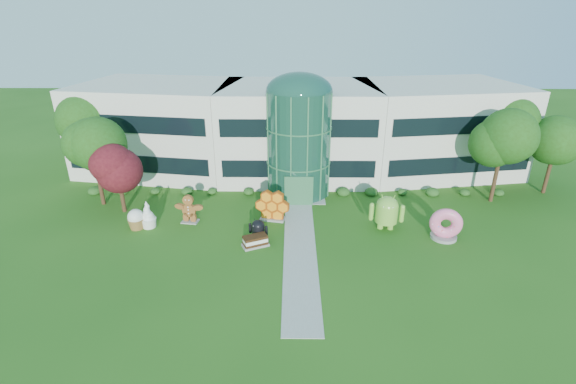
# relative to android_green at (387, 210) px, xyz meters

# --- Properties ---
(ground) EXTENTS (140.00, 140.00, 0.00)m
(ground) POSITION_rel_android_green_xyz_m (-7.03, -4.57, -1.65)
(ground) COLOR #215114
(ground) RESTS_ON ground
(building) EXTENTS (46.00, 15.00, 9.30)m
(building) POSITION_rel_android_green_xyz_m (-7.03, 13.43, 3.00)
(building) COLOR beige
(building) RESTS_ON ground
(atrium) EXTENTS (6.00, 6.00, 9.80)m
(atrium) POSITION_rel_android_green_xyz_m (-7.03, 7.43, 3.25)
(atrium) COLOR #194738
(atrium) RESTS_ON ground
(walkway) EXTENTS (2.40, 20.00, 0.04)m
(walkway) POSITION_rel_android_green_xyz_m (-7.03, -2.57, -1.63)
(walkway) COLOR #9E9E93
(walkway) RESTS_ON ground
(tree_red) EXTENTS (4.00, 4.00, 6.00)m
(tree_red) POSITION_rel_android_green_xyz_m (-22.53, 2.93, 1.35)
(tree_red) COLOR #3F0C14
(tree_red) RESTS_ON ground
(trees_backdrop) EXTENTS (52.00, 8.00, 8.40)m
(trees_backdrop) POSITION_rel_android_green_xyz_m (-7.03, 8.43, 2.55)
(trees_backdrop) COLOR #204411
(trees_backdrop) RESTS_ON ground
(android_green) EXTENTS (3.17, 2.35, 3.31)m
(android_green) POSITION_rel_android_green_xyz_m (0.00, 0.00, 0.00)
(android_green) COLOR #76B73A
(android_green) RESTS_ON ground
(android_black) EXTENTS (1.91, 1.57, 1.87)m
(android_black) POSITION_rel_android_green_xyz_m (-10.26, -1.75, -0.72)
(android_black) COLOR black
(android_black) RESTS_ON ground
(donut) EXTENTS (2.74, 1.79, 2.62)m
(donut) POSITION_rel_android_green_xyz_m (4.27, -1.50, -0.35)
(donut) COLOR #EA5983
(donut) RESTS_ON ground
(gingerbread) EXTENTS (2.84, 1.42, 2.51)m
(gingerbread) POSITION_rel_android_green_xyz_m (-16.24, 0.98, -0.40)
(gingerbread) COLOR brown
(gingerbread) RESTS_ON ground
(ice_cream_sandwich) EXTENTS (2.19, 1.71, 0.87)m
(ice_cream_sandwich) POSITION_rel_android_green_xyz_m (-10.40, -2.87, -1.22)
(ice_cream_sandwich) COLOR black
(ice_cream_sandwich) RESTS_ON ground
(honeycomb) EXTENTS (3.22, 1.68, 2.41)m
(honeycomb) POSITION_rel_android_green_xyz_m (-9.28, 1.48, -0.45)
(honeycomb) COLOR orange
(honeycomb) RESTS_ON ground
(froyo) EXTENTS (1.44, 1.44, 2.30)m
(froyo) POSITION_rel_android_green_xyz_m (-19.41, 0.07, -0.50)
(froyo) COLOR white
(froyo) RESTS_ON ground
(cupcake) EXTENTS (1.69, 1.69, 1.69)m
(cupcake) POSITION_rel_android_green_xyz_m (-20.34, -0.15, -0.81)
(cupcake) COLOR white
(cupcake) RESTS_ON ground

